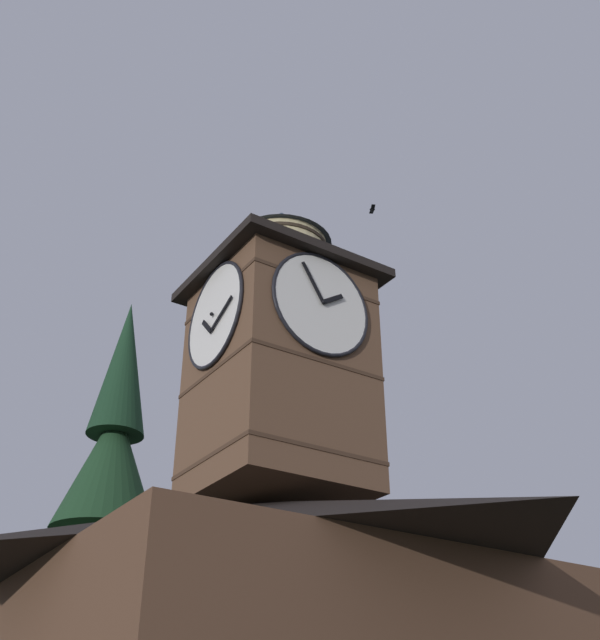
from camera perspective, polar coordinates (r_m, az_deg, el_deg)
clock_tower at (r=20.18m, az=-1.56°, el=-2.73°), size 4.50×4.50×8.56m
pine_tree_behind at (r=24.90m, az=-14.94°, el=-18.97°), size 6.08×6.08×15.98m
moon at (r=47.90m, az=-8.71°, el=-19.65°), size 1.88×1.88×1.88m
flying_bird_high at (r=28.40m, az=5.37°, el=8.14°), size 0.36×0.52×0.11m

